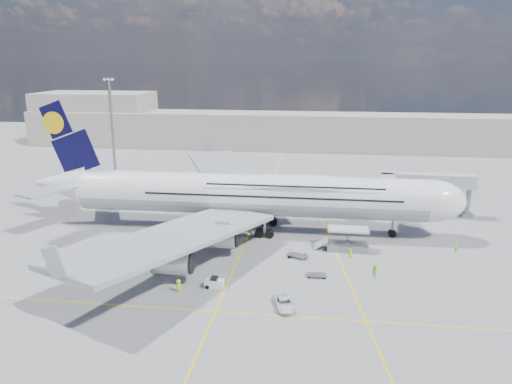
# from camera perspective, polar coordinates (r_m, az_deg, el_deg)

# --- Properties ---
(ground) EXTENTS (300.00, 300.00, 0.00)m
(ground) POSITION_cam_1_polar(r_m,az_deg,el_deg) (81.09, -1.70, -6.77)
(ground) COLOR gray
(ground) RESTS_ON ground
(taxi_line_main) EXTENTS (0.25, 220.00, 0.01)m
(taxi_line_main) POSITION_cam_1_polar(r_m,az_deg,el_deg) (81.09, -1.70, -6.76)
(taxi_line_main) COLOR yellow
(taxi_line_main) RESTS_ON ground
(taxi_line_cross) EXTENTS (120.00, 0.25, 0.01)m
(taxi_line_cross) POSITION_cam_1_polar(r_m,az_deg,el_deg) (63.29, -4.66, -13.45)
(taxi_line_cross) COLOR yellow
(taxi_line_cross) RESTS_ON ground
(taxi_line_diag) EXTENTS (14.16, 99.06, 0.01)m
(taxi_line_diag) POSITION_cam_1_polar(r_m,az_deg,el_deg) (89.53, 8.25, -4.77)
(taxi_line_diag) COLOR yellow
(taxi_line_diag) RESTS_ON ground
(airliner) EXTENTS (77.26, 79.15, 23.71)m
(airliner) POSITION_cam_1_polar(r_m,az_deg,el_deg) (88.24, -0.53, -0.23)
(airliner) COLOR white
(airliner) RESTS_ON ground
(jet_bridge) EXTENTS (18.80, 12.10, 8.50)m
(jet_bridge) POSITION_cam_1_polar(r_m,az_deg,el_deg) (99.59, 17.48, 0.84)
(jet_bridge) COLOR #B7B7BC
(jet_bridge) RESTS_ON ground
(cargo_loader) EXTENTS (8.53, 3.20, 3.67)m
(cargo_loader) POSITION_cam_1_polar(r_m,az_deg,el_deg) (82.54, 10.29, -5.68)
(cargo_loader) COLOR silver
(cargo_loader) RESTS_ON ground
(light_mast) EXTENTS (3.00, 0.70, 25.50)m
(light_mast) POSITION_cam_1_polar(r_m,az_deg,el_deg) (131.28, -16.11, 7.09)
(light_mast) COLOR gray
(light_mast) RESTS_ON ground
(terminal) EXTENTS (180.00, 16.00, 12.00)m
(terminal) POSITION_cam_1_polar(r_m,az_deg,el_deg) (171.41, 3.38, 6.97)
(terminal) COLOR #B2AD9E
(terminal) RESTS_ON ground
(hangar) EXTENTS (40.00, 22.00, 18.00)m
(hangar) POSITION_cam_1_polar(r_m,az_deg,el_deg) (193.83, -17.82, 8.12)
(hangar) COLOR #B2AD9E
(hangar) RESTS_ON ground
(tree_line) EXTENTS (160.00, 6.00, 8.00)m
(tree_line) POSITION_cam_1_polar(r_m,az_deg,el_deg) (217.64, 14.93, 7.70)
(tree_line) COLOR #193814
(tree_line) RESTS_ON ground
(dolly_row_a) EXTENTS (2.89, 2.17, 0.38)m
(dolly_row_a) POSITION_cam_1_polar(r_m,az_deg,el_deg) (75.34, -14.88, -8.83)
(dolly_row_a) COLOR gray
(dolly_row_a) RESTS_ON ground
(dolly_row_b) EXTENTS (2.95, 1.92, 1.73)m
(dolly_row_b) POSITION_cam_1_polar(r_m,az_deg,el_deg) (78.53, -9.36, -6.99)
(dolly_row_b) COLOR gray
(dolly_row_b) RESTS_ON ground
(dolly_row_c) EXTENTS (3.71, 2.88, 0.48)m
(dolly_row_c) POSITION_cam_1_polar(r_m,az_deg,el_deg) (74.79, -10.51, -8.67)
(dolly_row_c) COLOR gray
(dolly_row_c) RESTS_ON ground
(dolly_back) EXTENTS (3.08, 1.86, 0.43)m
(dolly_back) POSITION_cam_1_polar(r_m,az_deg,el_deg) (82.99, -16.43, -6.64)
(dolly_back) COLOR gray
(dolly_back) RESTS_ON ground
(dolly_nose_far) EXTENTS (3.52, 2.86, 0.46)m
(dolly_nose_far) POSITION_cam_1_polar(r_m,az_deg,el_deg) (78.75, 4.72, -7.22)
(dolly_nose_far) COLOR gray
(dolly_nose_far) RESTS_ON ground
(dolly_nose_near) EXTENTS (2.75, 1.50, 0.40)m
(dolly_nose_near) POSITION_cam_1_polar(r_m,az_deg,el_deg) (72.47, 6.93, -9.37)
(dolly_nose_near) COLOR gray
(dolly_nose_near) RESTS_ON ground
(baggage_tug) EXTENTS (2.60, 1.32, 1.58)m
(baggage_tug) POSITION_cam_1_polar(r_m,az_deg,el_deg) (68.83, -4.77, -10.33)
(baggage_tug) COLOR white
(baggage_tug) RESTS_ON ground
(catering_truck_inner) EXTENTS (6.87, 3.98, 3.85)m
(catering_truck_inner) POSITION_cam_1_polar(r_m,az_deg,el_deg) (110.52, -7.43, 0.10)
(catering_truck_inner) COLOR gray
(catering_truck_inner) RESTS_ON ground
(catering_truck_outer) EXTENTS (7.28, 4.28, 4.07)m
(catering_truck_outer) POSITION_cam_1_polar(r_m,az_deg,el_deg) (118.83, -6.62, 1.23)
(catering_truck_outer) COLOR gray
(catering_truck_outer) RESTS_ON ground
(service_van) EXTENTS (3.25, 4.95, 1.27)m
(service_van) POSITION_cam_1_polar(r_m,az_deg,el_deg) (63.59, 3.25, -12.63)
(service_van) COLOR white
(service_van) RESTS_ON ground
(crew_nose) EXTENTS (0.86, 0.82, 1.98)m
(crew_nose) POSITION_cam_1_polar(r_m,az_deg,el_deg) (85.94, 21.89, -5.91)
(crew_nose) COLOR #AEEF19
(crew_nose) RESTS_ON ground
(crew_loader) EXTENTS (1.12, 1.03, 1.87)m
(crew_loader) POSITION_cam_1_polar(r_m,az_deg,el_deg) (73.46, 13.40, -8.81)
(crew_loader) COLOR #A6F319
(crew_loader) RESTS_ON ground
(crew_wing) EXTENTS (0.68, 1.20, 1.92)m
(crew_wing) POSITION_cam_1_polar(r_m,az_deg,el_deg) (77.12, -8.45, -7.35)
(crew_wing) COLOR #B2F619
(crew_wing) RESTS_ON ground
(crew_van) EXTENTS (0.80, 0.88, 1.50)m
(crew_van) POSITION_cam_1_polar(r_m,az_deg,el_deg) (79.72, 10.74, -6.85)
(crew_van) COLOR #AEE518
(crew_van) RESTS_ON ground
(crew_tug) EXTENTS (1.34, 0.91, 1.91)m
(crew_tug) POSITION_cam_1_polar(r_m,az_deg,el_deg) (68.01, -8.85, -10.56)
(crew_tug) COLOR #D0EC18
(crew_tug) RESTS_ON ground
(cone_nose) EXTENTS (0.41, 0.41, 0.52)m
(cone_nose) POSITION_cam_1_polar(r_m,az_deg,el_deg) (97.55, 16.51, -3.42)
(cone_nose) COLOR orange
(cone_nose) RESTS_ON ground
(cone_wing_left_inner) EXTENTS (0.49, 0.49, 0.62)m
(cone_wing_left_inner) POSITION_cam_1_polar(r_m,az_deg,el_deg) (106.27, -3.89, -1.27)
(cone_wing_left_inner) COLOR orange
(cone_wing_left_inner) RESTS_ON ground
(cone_wing_left_outer) EXTENTS (0.48, 0.48, 0.61)m
(cone_wing_left_outer) POSITION_cam_1_polar(r_m,az_deg,el_deg) (122.18, -1.21, 0.94)
(cone_wing_left_outer) COLOR orange
(cone_wing_left_outer) RESTS_ON ground
(cone_wing_right_inner) EXTENTS (0.44, 0.44, 0.57)m
(cone_wing_right_inner) POSITION_cam_1_polar(r_m,az_deg,el_deg) (79.43, -11.67, -7.36)
(cone_wing_right_inner) COLOR orange
(cone_wing_right_inner) RESTS_ON ground
(cone_wing_right_outer) EXTENTS (0.38, 0.38, 0.49)m
(cone_wing_right_outer) POSITION_cam_1_polar(r_m,az_deg,el_deg) (65.29, -18.21, -13.04)
(cone_wing_right_outer) COLOR orange
(cone_wing_right_outer) RESTS_ON ground
(cone_tail) EXTENTS (0.44, 0.44, 0.56)m
(cone_tail) POSITION_cam_1_polar(r_m,az_deg,el_deg) (100.77, -20.72, -3.18)
(cone_tail) COLOR orange
(cone_tail) RESTS_ON ground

